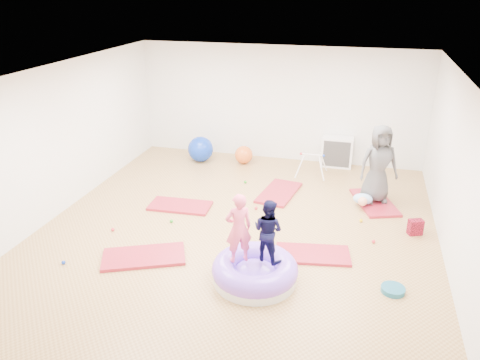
# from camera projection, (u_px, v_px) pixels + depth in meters

# --- Properties ---
(room) EXTENTS (7.01, 8.01, 2.81)m
(room) POSITION_uv_depth(u_px,v_px,m) (235.00, 159.00, 7.86)
(room) COLOR tan
(room) RESTS_ON ground
(gym_mat_front_left) EXTENTS (1.48, 1.15, 0.06)m
(gym_mat_front_left) POSITION_uv_depth(u_px,v_px,m) (144.00, 257.00, 7.61)
(gym_mat_front_left) COLOR #AE2025
(gym_mat_front_left) RESTS_ON ground
(gym_mat_mid_left) EXTENTS (1.24, 0.67, 0.05)m
(gym_mat_mid_left) POSITION_uv_depth(u_px,v_px,m) (180.00, 206.00, 9.34)
(gym_mat_mid_left) COLOR #AE2025
(gym_mat_mid_left) RESTS_ON ground
(gym_mat_center_back) EXTENTS (0.84, 1.37, 0.05)m
(gym_mat_center_back) POSITION_uv_depth(u_px,v_px,m) (279.00, 193.00, 9.92)
(gym_mat_center_back) COLOR #AE2025
(gym_mat_center_back) RESTS_ON ground
(gym_mat_right) EXTENTS (1.29, 0.79, 0.05)m
(gym_mat_right) POSITION_uv_depth(u_px,v_px,m) (313.00, 254.00, 7.68)
(gym_mat_right) COLOR #AE2025
(gym_mat_right) RESTS_ON ground
(gym_mat_rear_right) EXTENTS (1.05, 1.44, 0.05)m
(gym_mat_rear_right) POSITION_uv_depth(u_px,v_px,m) (374.00, 202.00, 9.49)
(gym_mat_rear_right) COLOR #AE2025
(gym_mat_rear_right) RESTS_ON ground
(inflatable_cushion) EXTENTS (1.30, 1.30, 0.41)m
(inflatable_cushion) POSITION_uv_depth(u_px,v_px,m) (255.00, 271.00, 6.99)
(inflatable_cushion) COLOR silver
(inflatable_cushion) RESTS_ON ground
(child_pink) EXTENTS (0.47, 0.43, 1.09)m
(child_pink) POSITION_uv_depth(u_px,v_px,m) (239.00, 225.00, 6.74)
(child_pink) COLOR #F9557B
(child_pink) RESTS_ON inflatable_cushion
(child_navy) EXTENTS (0.57, 0.51, 0.97)m
(child_navy) POSITION_uv_depth(u_px,v_px,m) (268.00, 227.00, 6.79)
(child_navy) COLOR black
(child_navy) RESTS_ON inflatable_cushion
(adult_caregiver) EXTENTS (0.90, 0.74, 1.58)m
(adult_caregiver) POSITION_uv_depth(u_px,v_px,m) (379.00, 164.00, 9.22)
(adult_caregiver) COLOR #464749
(adult_caregiver) RESTS_ON gym_mat_rear_right
(infant) EXTENTS (0.38, 0.39, 0.23)m
(infant) POSITION_uv_depth(u_px,v_px,m) (363.00, 199.00, 9.28)
(infant) COLOR #96C4F5
(infant) RESTS_ON gym_mat_rear_right
(ball_pit_balls) EXTENTS (4.84, 3.96, 0.06)m
(ball_pit_balls) POSITION_uv_depth(u_px,v_px,m) (234.00, 231.00, 8.37)
(ball_pit_balls) COLOR #0D31B3
(ball_pit_balls) RESTS_ON ground
(exercise_ball_blue) EXTENTS (0.63, 0.63, 0.63)m
(exercise_ball_blue) POSITION_uv_depth(u_px,v_px,m) (201.00, 149.00, 11.62)
(exercise_ball_blue) COLOR #0D31B3
(exercise_ball_blue) RESTS_ON ground
(exercise_ball_orange) EXTENTS (0.44, 0.44, 0.44)m
(exercise_ball_orange) POSITION_uv_depth(u_px,v_px,m) (244.00, 155.00, 11.52)
(exercise_ball_orange) COLOR orange
(exercise_ball_orange) RESTS_ON ground
(infant_play_gym) EXTENTS (0.69, 0.65, 0.53)m
(infant_play_gym) POSITION_uv_depth(u_px,v_px,m) (312.00, 161.00, 10.74)
(infant_play_gym) COLOR white
(infant_play_gym) RESTS_ON ground
(cube_shelf) EXTENTS (0.73, 0.36, 0.73)m
(cube_shelf) POSITION_uv_depth(u_px,v_px,m) (337.00, 152.00, 11.27)
(cube_shelf) COLOR white
(cube_shelf) RESTS_ON ground
(balance_disc) EXTENTS (0.35, 0.35, 0.08)m
(balance_disc) POSITION_uv_depth(u_px,v_px,m) (393.00, 290.00, 6.78)
(balance_disc) COLOR #1B5B75
(balance_disc) RESTS_ON ground
(backpack) EXTENTS (0.28, 0.23, 0.28)m
(backpack) POSITION_uv_depth(u_px,v_px,m) (415.00, 227.00, 8.29)
(backpack) COLOR #BA0C2E
(backpack) RESTS_ON ground
(yellow_toy) EXTENTS (0.20, 0.20, 0.03)m
(yellow_toy) POSITION_uv_depth(u_px,v_px,m) (172.00, 254.00, 7.70)
(yellow_toy) COLOR #DBAE00
(yellow_toy) RESTS_ON ground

